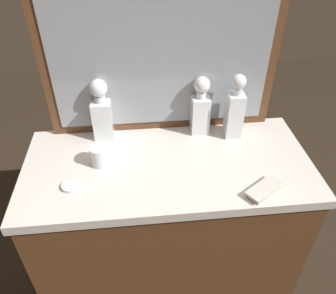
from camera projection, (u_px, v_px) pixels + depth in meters
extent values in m
plane|color=#2D2319|center=(168.00, 287.00, 1.96)|extent=(6.00, 6.00, 0.00)
cube|color=brown|center=(168.00, 238.00, 1.68)|extent=(1.14, 0.53, 0.91)
cube|color=silver|center=(168.00, 166.00, 1.38)|extent=(1.17, 0.55, 0.04)
cube|color=brown|center=(161.00, 54.00, 1.36)|extent=(0.98, 0.03, 0.71)
cube|color=gray|center=(162.00, 55.00, 1.34)|extent=(0.90, 0.01, 0.63)
cube|color=white|center=(200.00, 115.00, 1.49)|extent=(0.08, 0.08, 0.17)
cube|color=brown|center=(199.00, 122.00, 1.52)|extent=(0.07, 0.07, 0.10)
cylinder|color=white|center=(201.00, 94.00, 1.43)|extent=(0.04, 0.04, 0.03)
sphere|color=white|center=(202.00, 85.00, 1.40)|extent=(0.07, 0.07, 0.07)
cube|color=white|center=(103.00, 119.00, 1.47)|extent=(0.08, 0.08, 0.17)
cube|color=brown|center=(103.00, 125.00, 1.48)|extent=(0.07, 0.07, 0.11)
cylinder|color=white|center=(100.00, 99.00, 1.40)|extent=(0.05, 0.05, 0.03)
sphere|color=white|center=(98.00, 88.00, 1.37)|extent=(0.08, 0.08, 0.08)
cube|color=white|center=(234.00, 115.00, 1.46)|extent=(0.07, 0.07, 0.21)
cube|color=brown|center=(233.00, 119.00, 1.47)|extent=(0.06, 0.06, 0.16)
cylinder|color=white|center=(237.00, 91.00, 1.39)|extent=(0.04, 0.04, 0.03)
sphere|color=white|center=(239.00, 82.00, 1.36)|extent=(0.06, 0.06, 0.06)
cylinder|color=white|center=(100.00, 156.00, 1.34)|extent=(0.08, 0.08, 0.08)
cylinder|color=silver|center=(101.00, 162.00, 1.36)|extent=(0.07, 0.07, 0.01)
cube|color=#B7A88C|center=(264.00, 190.00, 1.24)|extent=(0.15, 0.12, 0.01)
cube|color=beige|center=(264.00, 188.00, 1.23)|extent=(0.16, 0.14, 0.01)
cylinder|color=silver|center=(71.00, 186.00, 1.26)|extent=(0.07, 0.07, 0.01)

